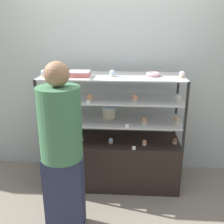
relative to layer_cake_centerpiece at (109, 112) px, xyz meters
The scene contains 30 objects.
ground_plane 0.89m from the layer_cake_centerpiece, 56.06° to the right, with size 20.00×20.00×0.00m, color gray.
back_wall 0.55m from the layer_cake_centerpiece, 84.07° to the left, with size 8.00×0.05×2.60m.
display_base 0.61m from the layer_cake_centerpiece, 56.06° to the right, with size 1.55×0.55×0.56m.
display_riser_lower 0.11m from the layer_cake_centerpiece, 56.06° to the right, with size 1.55×0.55×0.25m.
display_riser_middle 0.18m from the layer_cake_centerpiece, 56.06° to the right, with size 1.55×0.55×0.25m.
display_riser_upper 0.43m from the layer_cake_centerpiece, 56.06° to the right, with size 1.55×0.55×0.25m.
layer_cake_centerpiece is the anchor object (origin of this frame).
sheet_cake_frosted 0.57m from the layer_cake_centerpiece, 158.11° to the right, with size 0.22×0.18×0.06m.
cupcake_0 0.76m from the layer_cake_centerpiece, 168.96° to the right, with size 0.05×0.05×0.06m.
cupcake_1 0.44m from the layer_cake_centerpiece, 161.54° to the right, with size 0.05×0.05×0.06m.
cupcake_2 0.33m from the layer_cake_centerpiece, 79.37° to the right, with size 0.05×0.05×0.06m.
cupcake_3 0.53m from the layer_cake_centerpiece, 23.73° to the right, with size 0.05×0.05×0.06m.
cupcake_4 0.81m from the layer_cake_centerpiece, ahead, with size 0.05×0.05×0.06m.
price_tag_0 0.52m from the layer_cake_centerpiece, 46.99° to the right, with size 0.04×0.00×0.04m.
cupcake_5 0.68m from the layer_cake_centerpiece, 168.30° to the right, with size 0.06×0.06×0.07m.
cupcake_6 0.35m from the layer_cake_centerpiece, 160.00° to the right, with size 0.06×0.06×0.07m.
cupcake_7 0.43m from the layer_cake_centerpiece, 22.77° to the right, with size 0.06×0.06×0.07m.
cupcake_8 0.76m from the layer_cake_centerpiece, ahead, with size 0.06×0.06×0.07m.
price_tag_1 0.38m from the layer_cake_centerpiece, 55.59° to the right, with size 0.04×0.00×0.04m.
cupcake_9 0.73m from the layer_cake_centerpiece, 165.10° to the right, with size 0.06×0.06×0.08m.
cupcake_10 0.35m from the layer_cake_centerpiece, 134.53° to the right, with size 0.06×0.06×0.08m.
cupcake_11 0.41m from the layer_cake_centerpiece, 32.33° to the right, with size 0.06×0.06×0.08m.
cupcake_12 0.79m from the layer_cake_centerpiece, 12.22° to the right, with size 0.06×0.06×0.08m.
price_tag_2 0.42m from the layer_cake_centerpiece, 121.57° to the right, with size 0.04×0.00×0.04m.
cupcake_13 0.84m from the layer_cake_centerpiece, 169.18° to the right, with size 0.06×0.06×0.07m.
cupcake_14 0.48m from the layer_cake_centerpiece, 66.31° to the right, with size 0.06×0.06×0.07m.
cupcake_15 0.91m from the layer_cake_centerpiece, ahead, with size 0.06×0.06×0.07m.
price_tag_3 0.57m from the layer_cake_centerpiece, 115.52° to the right, with size 0.04×0.00×0.04m.
donut_glazed 0.66m from the layer_cake_centerpiece, ahead, with size 0.15×0.15×0.04m.
customer_figure 0.90m from the layer_cake_centerpiece, 113.06° to the right, with size 0.37×0.37×1.57m.
Camera 1 is at (0.18, -2.80, 1.84)m, focal length 42.00 mm.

